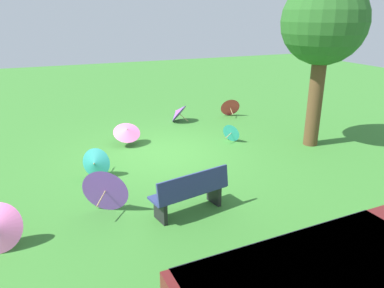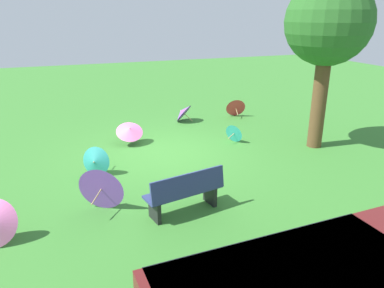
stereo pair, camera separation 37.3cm
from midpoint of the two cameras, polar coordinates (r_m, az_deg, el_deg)
The scene contains 9 objects.
ground at distance 10.48m, azimuth -3.31°, elevation -1.41°, with size 40.00×40.00×0.00m, color #387A2D.
park_bench at distance 7.26m, azimuth 0.44°, elevation -7.46°, with size 1.66×0.78×0.90m.
shade_tree at distance 11.03m, azimuth 21.33°, elevation 16.84°, with size 2.34×2.34×4.71m.
parasol_purple_0 at distance 7.60m, azimuth -12.33°, elevation -6.56°, with size 0.97×0.86×0.96m.
parasol_teal_0 at distance 9.20m, azimuth -13.69°, elevation -2.67°, with size 0.73×0.76×0.73m.
parasol_purple_1 at distance 13.41m, azimuth -0.71°, elevation 4.98°, with size 0.95×0.97×0.71m.
parasol_pink_1 at distance 11.12m, azimuth -8.71°, elevation 2.13°, with size 0.82×0.79×0.73m.
parasol_teal_1 at distance 11.38m, azimuth 7.58°, elevation 1.73°, with size 0.57×0.61×0.58m.
parasol_red_0 at distance 14.22m, azimuth 7.49°, elevation 5.71°, with size 0.81×0.73×0.72m.
Camera 2 is at (2.68, 9.41, 3.80)m, focal length 34.39 mm.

